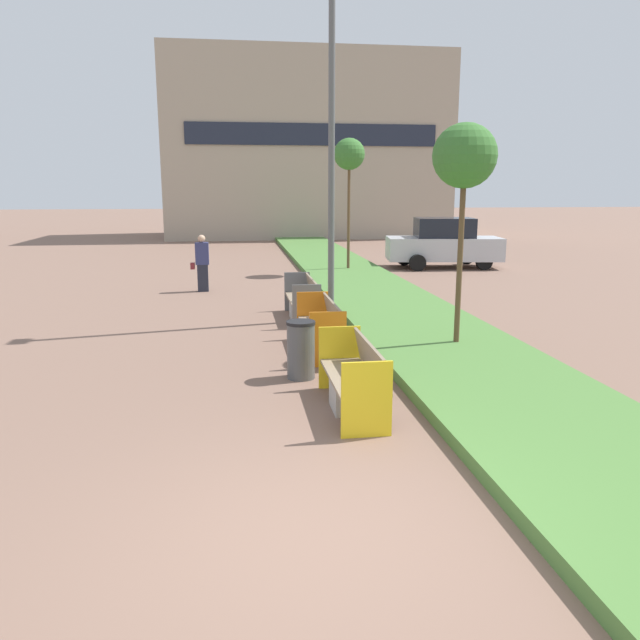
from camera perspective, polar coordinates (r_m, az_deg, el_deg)
name	(u,v)px	position (r m, az deg, el deg)	size (l,w,h in m)	color
ground_plane	(315,537)	(5.66, -0.48, -19.27)	(180.00, 180.00, 0.00)	#7A5B4C
planter_grass_strip	(372,292)	(17.46, 4.82, 2.53)	(2.80, 120.00, 0.18)	#4C7A38
building_backdrop	(305,149)	(40.16, -1.37, 15.40)	(16.86, 7.77, 10.71)	tan
bench_yellow_frame	(354,384)	(8.42, 3.13, -5.83)	(0.65, 1.96, 0.94)	#ADA8A0
bench_orange_frame	(322,332)	(11.39, 0.14, -1.07)	(0.65, 2.08, 0.94)	#ADA8A0
bench_grey_frame	(303,303)	(14.29, -1.54, 1.59)	(0.65, 2.05, 0.94)	#ADA8A0
litter_bin	(301,350)	(9.77, -1.76, -2.73)	(0.46, 0.46, 0.92)	#4C4F51
street_lamp_post	(332,100)	(14.07, 1.08, 19.50)	(0.24, 0.44, 8.79)	#56595B
sapling_tree_near	(465,158)	(11.40, 13.09, 14.22)	(1.12, 1.12, 4.05)	brown
sapling_tree_far	(349,156)	(21.96, 2.69, 14.75)	(1.07, 1.07, 4.61)	brown
pedestrian_walking	(202,263)	(18.36, -10.73, 5.14)	(0.53, 0.24, 1.63)	#232633
parked_car_distant	(444,243)	(24.02, 11.24, 6.89)	(4.40, 2.33, 1.86)	#B7BABF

